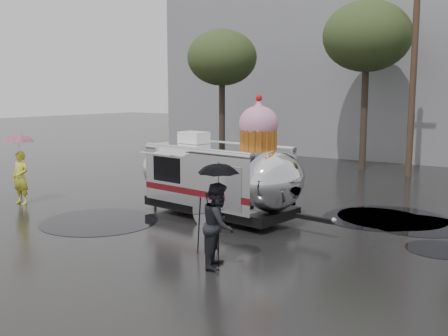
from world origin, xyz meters
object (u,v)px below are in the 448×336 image
Objects in this scene: airstream_trailer at (221,174)px; tripod at (209,218)px; person_left at (21,178)px; person_right at (219,225)px.

tripod is at bearing -52.47° from airstream_trailer.
tripod is at bearing -11.78° from person_left.
person_right is at bearing -48.93° from airstream_trailer.
airstream_trailer is 4.74× the size of tripod.
person_right is at bearing -15.06° from person_left.
person_left is 9.29m from person_right.
person_left is 0.97× the size of person_right.
person_left is 8.53m from tripod.
person_left is at bearing 56.70° from person_right.
person_left is 1.23× the size of tripod.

